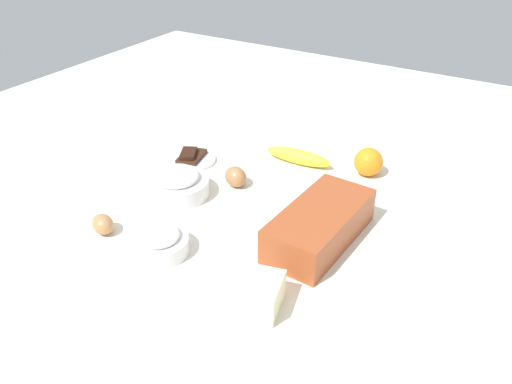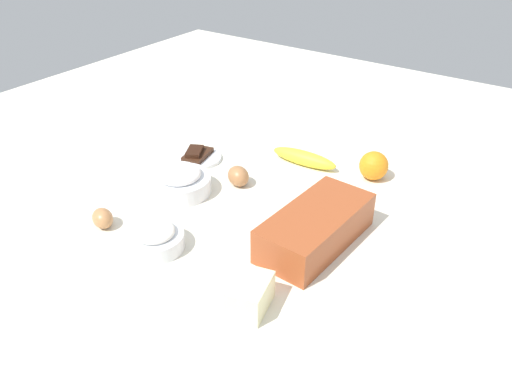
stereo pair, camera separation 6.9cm
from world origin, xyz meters
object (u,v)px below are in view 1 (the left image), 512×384
object	(u,v)px
sugar_bowl	(177,184)
orange_fruit	(368,162)
butter_block	(263,295)
loaf_pan	(320,224)
egg_beside_bowl	(103,224)
flour_bowl	(159,242)
chocolate_plate	(191,158)
banana	(299,157)
egg_near_butter	(236,177)

from	to	relation	value
sugar_bowl	orange_fruit	distance (m)	0.50
butter_block	orange_fruit	bearing A→B (deg)	-178.98
butter_block	loaf_pan	bearing A→B (deg)	179.59
loaf_pan	egg_beside_bowl	bearing A→B (deg)	-58.83
sugar_bowl	flour_bowl	bearing A→B (deg)	29.04
sugar_bowl	chocolate_plate	world-z (taller)	sugar_bowl
chocolate_plate	banana	bearing A→B (deg)	119.29
egg_beside_bowl	loaf_pan	bearing A→B (deg)	117.56
loaf_pan	orange_fruit	world-z (taller)	loaf_pan
orange_fruit	egg_near_butter	bearing A→B (deg)	-49.80
orange_fruit	egg_beside_bowl	xyz separation A→B (m)	(0.55, -0.41, -0.02)
loaf_pan	chocolate_plate	size ratio (longest dim) A/B	2.21
egg_beside_bowl	egg_near_butter	bearing A→B (deg)	156.35
orange_fruit	egg_near_butter	size ratio (longest dim) A/B	1.17
chocolate_plate	loaf_pan	bearing A→B (deg)	72.19
orange_fruit	sugar_bowl	bearing A→B (deg)	-47.38
egg_near_butter	chocolate_plate	size ratio (longest dim) A/B	0.49
flour_bowl	banana	bearing A→B (deg)	171.85
loaf_pan	chocolate_plate	world-z (taller)	loaf_pan
loaf_pan	egg_beside_bowl	size ratio (longest dim) A/B	4.98
flour_bowl	egg_near_butter	xyz separation A→B (m)	(-0.31, -0.01, -0.00)
flour_bowl	butter_block	size ratio (longest dim) A/B	1.36
orange_fruit	chocolate_plate	world-z (taller)	orange_fruit
loaf_pan	orange_fruit	size ratio (longest dim) A/B	3.83
sugar_bowl	egg_beside_bowl	size ratio (longest dim) A/B	2.69
banana	butter_block	distance (m)	0.56
banana	butter_block	world-z (taller)	butter_block
flour_bowl	egg_near_butter	world-z (taller)	flour_bowl
egg_near_butter	egg_beside_bowl	size ratio (longest dim) A/B	1.11
butter_block	egg_beside_bowl	bearing A→B (deg)	-92.54
banana	chocolate_plate	bearing A→B (deg)	-60.71
orange_fruit	egg_beside_bowl	size ratio (longest dim) A/B	1.30
butter_block	chocolate_plate	bearing A→B (deg)	-130.30
egg_near_butter	chocolate_plate	world-z (taller)	egg_near_butter
sugar_bowl	butter_block	bearing A→B (deg)	58.80
flour_bowl	butter_block	world-z (taller)	butter_block
flour_bowl	chocolate_plate	bearing A→B (deg)	-152.28
flour_bowl	orange_fruit	distance (m)	0.59
loaf_pan	chocolate_plate	xyz separation A→B (m)	(-0.15, -0.45, -0.03)
sugar_bowl	orange_fruit	xyz separation A→B (m)	(-0.34, 0.37, 0.01)
egg_near_butter	egg_beside_bowl	bearing A→B (deg)	-23.65
sugar_bowl	egg_near_butter	size ratio (longest dim) A/B	2.43
orange_fruit	egg_beside_bowl	world-z (taller)	orange_fruit
banana	chocolate_plate	xyz separation A→B (m)	(0.14, -0.26, -0.01)
flour_bowl	chocolate_plate	world-z (taller)	flour_bowl
butter_block	egg_near_butter	bearing A→B (deg)	-140.66
sugar_bowl	butter_block	size ratio (longest dim) A/B	1.73
loaf_pan	butter_block	bearing A→B (deg)	3.20
flour_bowl	orange_fruit	size ratio (longest dim) A/B	1.63
chocolate_plate	butter_block	bearing A→B (deg)	49.70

